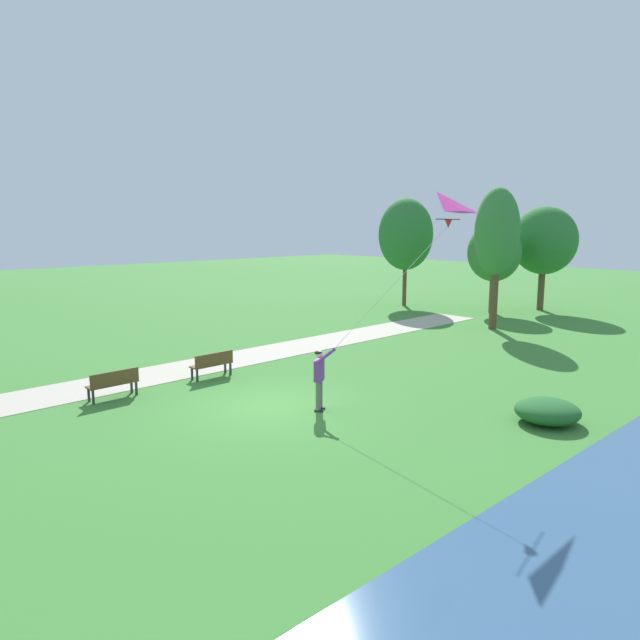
% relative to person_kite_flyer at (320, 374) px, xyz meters
% --- Properties ---
extents(ground_plane, '(120.00, 120.00, 0.00)m').
position_rel_person_kite_flyer_xyz_m(ground_plane, '(-1.21, -0.85, -1.05)').
color(ground_plane, '#3D7F33').
extents(walkway_path, '(3.06, 32.04, 0.02)m').
position_rel_person_kite_flyer_xyz_m(walkway_path, '(-6.77, 1.15, -1.04)').
color(walkway_path, '#B7AD99').
rests_on(walkway_path, ground).
extents(person_kite_flyer, '(0.62, 0.55, 1.83)m').
position_rel_person_kite_flyer_xyz_m(person_kite_flyer, '(0.00, 0.00, 0.00)').
color(person_kite_flyer, '#232328').
rests_on(person_kite_flyer, ground).
extents(flying_kite, '(2.69, 2.48, 4.12)m').
position_rel_person_kite_flyer_xyz_m(flying_kite, '(2.47, 1.80, 4.47)').
color(flying_kite, '#E02D9E').
extents(park_bench_near_walkway, '(0.47, 1.51, 0.88)m').
position_rel_person_kite_flyer_xyz_m(park_bench_near_walkway, '(-5.00, -3.81, -0.54)').
color(park_bench_near_walkway, brown).
rests_on(park_bench_near_walkway, ground).
extents(park_bench_far_walkway, '(0.47, 1.51, 0.88)m').
position_rel_person_kite_flyer_xyz_m(park_bench_far_walkway, '(-5.07, -0.31, -0.54)').
color(park_bench_far_walkway, brown).
rests_on(park_bench_far_walkway, ground).
extents(tree_treeline_center, '(3.95, 3.24, 6.25)m').
position_rel_person_kite_flyer_xyz_m(tree_treeline_center, '(-5.02, 22.98, 3.15)').
color(tree_treeline_center, brown).
rests_on(tree_treeline_center, ground).
extents(tree_lakeside_near, '(3.16, 2.84, 5.28)m').
position_rel_person_kite_flyer_xyz_m(tree_lakeside_near, '(-6.42, 19.75, 2.51)').
color(tree_lakeside_near, brown).
rests_on(tree_lakeside_near, ground).
extents(tree_treeline_right, '(3.42, 3.46, 6.81)m').
position_rel_person_kite_flyer_xyz_m(tree_treeline_right, '(-11.93, 18.41, 3.49)').
color(tree_treeline_right, brown).
rests_on(tree_treeline_right, ground).
extents(tree_lakeside_far, '(2.16, 2.21, 6.96)m').
position_rel_person_kite_flyer_xyz_m(tree_lakeside_far, '(-3.52, 15.02, 3.70)').
color(tree_lakeside_far, brown).
rests_on(tree_lakeside_far, ground).
extents(lakeside_shrub, '(1.67, 1.72, 0.63)m').
position_rel_person_kite_flyer_xyz_m(lakeside_shrub, '(4.82, 3.74, -0.73)').
color(lakeside_shrub, '#236028').
rests_on(lakeside_shrub, ground).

